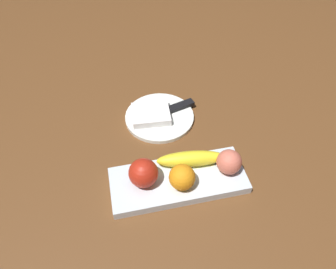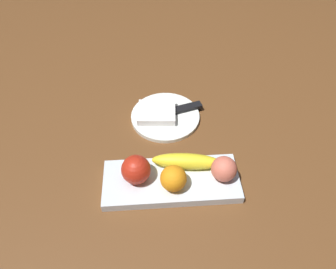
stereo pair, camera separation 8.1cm
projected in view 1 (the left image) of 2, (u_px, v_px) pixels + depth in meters
The scene contains 9 objects.
ground_plane at pixel (181, 169), 0.80m from camera, with size 2.40×2.40×0.00m, color brown.
fruit_tray at pixel (178, 180), 0.77m from camera, with size 0.33×0.13×0.02m, color silver.
apple at pixel (143, 173), 0.72m from camera, with size 0.07×0.07×0.07m, color #B42615.
banana at pixel (191, 159), 0.77m from camera, with size 0.17×0.04×0.04m, color yellow.
orange_near_apple at pixel (182, 177), 0.72m from camera, with size 0.06×0.06×0.06m, color orange.
peach at pixel (229, 162), 0.75m from camera, with size 0.06×0.06×0.06m, color #D86B55.
dinner_plate at pixel (160, 117), 0.92m from camera, with size 0.20×0.20×0.01m, color white.
folded_napkin at pixel (151, 114), 0.91m from camera, with size 0.11×0.09×0.02m, color white.
knife at pixel (175, 108), 0.93m from camera, with size 0.18×0.07×0.01m.
Camera 1 is at (0.14, 0.46, 0.65)m, focal length 33.70 mm.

